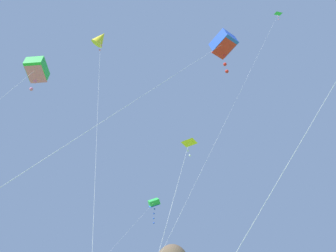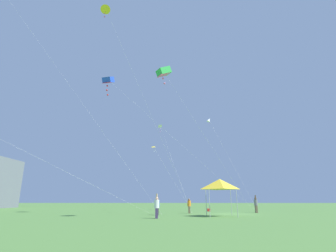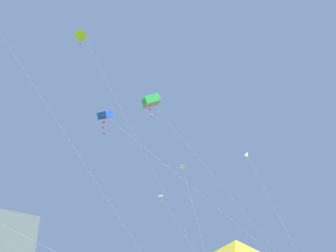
{
  "view_description": "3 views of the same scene",
  "coord_description": "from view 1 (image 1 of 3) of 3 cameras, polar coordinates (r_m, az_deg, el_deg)",
  "views": [
    {
      "loc": [
        7.36,
        -2.27,
        2.52
      ],
      "look_at": [
        -1.61,
        10.27,
        9.35
      ],
      "focal_mm": 40.0,
      "sensor_mm": 36.0,
      "label": 1
    },
    {
      "loc": [
        -30.86,
        6.59,
        1.5
      ],
      "look_at": [
        -0.5,
        7.17,
        10.09
      ],
      "focal_mm": 28.0,
      "sensor_mm": 36.0,
      "label": 2
    },
    {
      "loc": [
        -29.43,
        0.82,
        2.28
      ],
      "look_at": [
        -4.26,
        7.08,
        12.77
      ],
      "focal_mm": 35.0,
      "sensor_mm": 36.0,
      "label": 3
    }
  ],
  "objects": [
    {
      "name": "kite_green_box_7",
      "position": [
        21.24,
        -19.39,
        8.14
      ],
      "size": [
        10.92,
        11.19,
        13.89
      ],
      "color": "silver",
      "rests_on": "ground"
    },
    {
      "name": "kite_yellow_diamond_5",
      "position": [
        28.51,
        -10.25,
        12.97
      ],
      "size": [
        11.01,
        9.41,
        20.25
      ],
      "color": "silver",
      "rests_on": "ground"
    },
    {
      "name": "kite_green_box_3",
      "position": [
        42.72,
        -2.15,
        -11.65
      ],
      "size": [
        11.68,
        23.82,
        12.29
      ],
      "color": "silver",
      "rests_on": "ground"
    },
    {
      "name": "kite_green_delta_6",
      "position": [
        42.71,
        16.3,
        15.77
      ],
      "size": [
        1.35,
        23.1,
        30.09
      ],
      "color": "silver",
      "rests_on": "ground"
    },
    {
      "name": "kite_yellow_delta_4",
      "position": [
        14.12,
        3.08,
        -2.95
      ],
      "size": [
        1.27,
        5.02,
        7.86
      ],
      "color": "silver",
      "rests_on": "ground"
    },
    {
      "name": "kite_blue_box_0",
      "position": [
        23.2,
        8.49,
        12.23
      ],
      "size": [
        3.93,
        19.06,
        16.77
      ],
      "color": "silver",
      "rests_on": "ground"
    }
  ]
}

